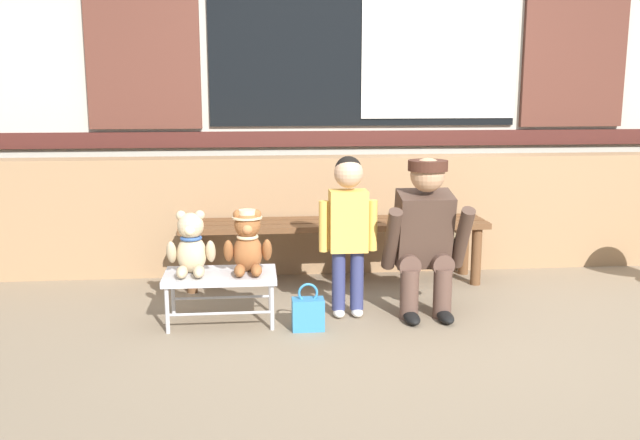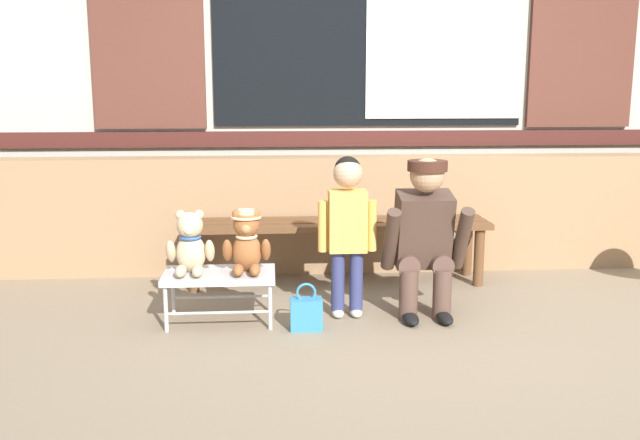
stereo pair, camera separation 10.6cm
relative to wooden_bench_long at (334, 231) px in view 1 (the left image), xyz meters
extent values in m
plane|color=#84725B|center=(0.33, -1.06, -0.37)|extent=(60.00, 60.00, 0.00)
cube|color=#997551|center=(0.33, 0.37, 0.05)|extent=(7.77, 0.25, 0.85)
cube|color=#B7B2A3|center=(0.33, 0.89, 1.28)|extent=(7.93, 0.20, 3.30)
cube|color=#471E19|center=(0.33, 0.77, 0.58)|extent=(7.29, 0.04, 0.12)
cube|color=black|center=(0.33, 0.78, 1.38)|extent=(2.40, 0.03, 1.40)
cube|color=silver|center=(0.91, 0.76, 1.38)|extent=(1.23, 0.02, 1.29)
cube|color=#562D23|center=(-1.35, 0.77, 1.38)|extent=(0.84, 0.05, 1.43)
cube|color=#562D23|center=(2.01, 0.77, 1.38)|extent=(0.84, 0.05, 1.43)
cube|color=brown|center=(0.00, -0.14, 0.05)|extent=(2.10, 0.11, 0.04)
cube|color=brown|center=(0.00, 0.00, 0.05)|extent=(2.10, 0.11, 0.04)
cube|color=brown|center=(0.00, 0.14, 0.05)|extent=(2.10, 0.11, 0.04)
cylinder|color=brown|center=(-0.97, -0.14, -0.17)|extent=(0.07, 0.07, 0.40)
cylinder|color=brown|center=(-0.97, 0.14, -0.17)|extent=(0.07, 0.07, 0.40)
cylinder|color=brown|center=(0.97, -0.14, -0.17)|extent=(0.07, 0.07, 0.40)
cylinder|color=brown|center=(0.97, 0.14, -0.17)|extent=(0.07, 0.07, 0.40)
cube|color=#BCBCC1|center=(-0.75, -0.77, -0.09)|extent=(0.64, 0.36, 0.04)
cylinder|color=#BCBCC1|center=(-1.04, -0.92, -0.24)|extent=(0.02, 0.02, 0.26)
cylinder|color=#BCBCC1|center=(-1.04, -0.62, -0.24)|extent=(0.02, 0.02, 0.26)
cylinder|color=#BCBCC1|center=(-0.46, -0.92, -0.24)|extent=(0.02, 0.02, 0.26)
cylinder|color=#BCBCC1|center=(-0.46, -0.62, -0.24)|extent=(0.02, 0.02, 0.26)
cylinder|color=#BCBCC1|center=(-0.75, -0.92, -0.27)|extent=(0.58, 0.02, 0.02)
cylinder|color=#BCBCC1|center=(-0.75, -0.62, -0.27)|extent=(0.58, 0.02, 0.02)
ellipsoid|color=#CCB289|center=(-0.91, -0.75, 0.04)|extent=(0.17, 0.14, 0.22)
sphere|color=#CCB289|center=(-0.91, -0.76, 0.20)|extent=(0.15, 0.15, 0.15)
sphere|color=#FFEEBB|center=(-0.91, -0.82, 0.19)|extent=(0.06, 0.06, 0.06)
sphere|color=#CCB289|center=(-0.96, -0.75, 0.26)|extent=(0.06, 0.06, 0.06)
ellipsoid|color=#CCB289|center=(-1.02, -0.78, 0.06)|extent=(0.06, 0.11, 0.16)
ellipsoid|color=#CCB289|center=(-0.96, -0.87, -0.04)|extent=(0.06, 0.15, 0.06)
sphere|color=#CCB289|center=(-0.86, -0.75, 0.26)|extent=(0.06, 0.06, 0.06)
ellipsoid|color=#CCB289|center=(-0.80, -0.78, 0.06)|extent=(0.06, 0.11, 0.16)
ellipsoid|color=#CCB289|center=(-0.87, -0.87, -0.04)|extent=(0.06, 0.15, 0.06)
torus|color=#335699|center=(-0.91, -0.76, 0.13)|extent=(0.13, 0.13, 0.02)
ellipsoid|color=#93562D|center=(-0.59, -0.75, 0.04)|extent=(0.17, 0.14, 0.22)
sphere|color=#93562D|center=(-0.59, -0.76, 0.20)|extent=(0.15, 0.15, 0.15)
sphere|color=#C87B48|center=(-0.59, -0.82, 0.19)|extent=(0.06, 0.06, 0.06)
sphere|color=#93562D|center=(-0.64, -0.75, 0.26)|extent=(0.06, 0.06, 0.06)
ellipsoid|color=#93562D|center=(-0.70, -0.78, 0.06)|extent=(0.06, 0.11, 0.16)
ellipsoid|color=#93562D|center=(-0.64, -0.87, -0.04)|extent=(0.06, 0.15, 0.06)
sphere|color=#93562D|center=(-0.54, -0.75, 0.26)|extent=(0.06, 0.06, 0.06)
ellipsoid|color=#93562D|center=(-0.48, -0.78, 0.06)|extent=(0.06, 0.11, 0.16)
ellipsoid|color=#93562D|center=(-0.55, -0.87, -0.04)|extent=(0.06, 0.15, 0.06)
torus|color=beige|center=(-0.59, -0.76, 0.13)|extent=(0.13, 0.13, 0.02)
cylinder|color=beige|center=(-0.59, -0.76, 0.24)|extent=(0.17, 0.17, 0.01)
cylinder|color=beige|center=(-0.59, -0.76, 0.27)|extent=(0.10, 0.10, 0.04)
cylinder|color=navy|center=(-0.06, -0.72, -0.15)|extent=(0.08, 0.08, 0.36)
ellipsoid|color=silver|center=(-0.06, -0.74, -0.35)|extent=(0.07, 0.12, 0.05)
cylinder|color=navy|center=(0.05, -0.72, -0.15)|extent=(0.08, 0.08, 0.36)
ellipsoid|color=silver|center=(0.05, -0.74, -0.35)|extent=(0.07, 0.12, 0.05)
cube|color=#EAB24C|center=(0.00, -0.72, 0.21)|extent=(0.22, 0.15, 0.36)
cylinder|color=#EAB24C|center=(-0.15, -0.72, 0.18)|extent=(0.06, 0.06, 0.30)
cylinder|color=#EAB24C|center=(0.14, -0.72, 0.18)|extent=(0.06, 0.06, 0.30)
sphere|color=tan|center=(0.00, -0.72, 0.49)|extent=(0.17, 0.17, 0.17)
sphere|color=black|center=(0.00, -0.71, 0.51)|extent=(0.16, 0.16, 0.16)
cylinder|color=brown|center=(0.35, -0.81, -0.22)|extent=(0.11, 0.11, 0.30)
cylinder|color=brown|center=(0.35, -0.67, -0.05)|extent=(0.13, 0.32, 0.13)
ellipsoid|color=black|center=(0.35, -0.89, -0.34)|extent=(0.09, 0.20, 0.06)
cylinder|color=brown|center=(0.55, -0.81, -0.22)|extent=(0.11, 0.11, 0.30)
cylinder|color=brown|center=(0.55, -0.67, -0.05)|extent=(0.13, 0.32, 0.13)
ellipsoid|color=black|center=(0.55, -0.89, -0.34)|extent=(0.09, 0.20, 0.06)
cube|color=#473328|center=(0.45, -0.70, 0.15)|extent=(0.32, 0.30, 0.47)
cylinder|color=#473328|center=(0.24, -0.80, 0.11)|extent=(0.08, 0.28, 0.40)
cylinder|color=#473328|center=(0.66, -0.80, 0.11)|extent=(0.08, 0.28, 0.40)
sphere|color=tan|center=(0.45, -0.77, 0.48)|extent=(0.20, 0.20, 0.20)
cylinder|color=#422319|center=(0.45, -0.77, 0.53)|extent=(0.23, 0.23, 0.06)
cube|color=brown|center=(0.64, -0.61, 0.01)|extent=(0.10, 0.22, 0.16)
cube|color=teal|center=(-0.26, -0.94, -0.28)|extent=(0.18, 0.11, 0.18)
torus|color=teal|center=(-0.26, -0.94, -0.16)|extent=(0.11, 0.01, 0.11)
camera|label=1|loc=(-0.56, -4.68, 0.98)|focal=39.11mm
camera|label=2|loc=(-0.45, -4.69, 0.98)|focal=39.11mm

